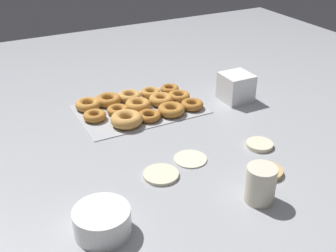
# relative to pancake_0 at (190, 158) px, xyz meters

# --- Properties ---
(ground_plane) EXTENTS (3.00, 3.00, 0.00)m
(ground_plane) POSITION_rel_pancake_0_xyz_m (-0.01, -0.06, -0.00)
(ground_plane) COLOR #9EA0A5
(pancake_0) EXTENTS (0.11, 0.11, 0.01)m
(pancake_0) POSITION_rel_pancake_0_xyz_m (0.00, 0.00, 0.00)
(pancake_0) COLOR beige
(pancake_0) RESTS_ON ground_plane
(pancake_1) EXTENTS (0.09, 0.09, 0.01)m
(pancake_1) POSITION_rel_pancake_0_xyz_m (-0.25, 0.04, 0.00)
(pancake_1) COLOR beige
(pancake_1) RESTS_ON ground_plane
(pancake_2) EXTENTS (0.11, 0.11, 0.01)m
(pancake_2) POSITION_rel_pancake_0_xyz_m (0.12, 0.04, 0.00)
(pancake_2) COLOR beige
(pancake_2) RESTS_ON ground_plane
(pancake_3) EXTENTS (0.10, 0.10, 0.02)m
(pancake_3) POSITION_rel_pancake_0_xyz_m (-0.17, 0.17, 0.00)
(pancake_3) COLOR tan
(pancake_3) RESTS_ON ground_plane
(donut_tray) EXTENTS (0.48, 0.31, 0.04)m
(donut_tray) POSITION_rel_pancake_0_xyz_m (-0.00, -0.40, 0.01)
(donut_tray) COLOR #ADAFB5
(donut_tray) RESTS_ON ground_plane
(batter_bowl) EXTENTS (0.14, 0.14, 0.07)m
(batter_bowl) POSITION_rel_pancake_0_xyz_m (0.36, 0.18, 0.03)
(batter_bowl) COLOR white
(batter_bowl) RESTS_ON ground_plane
(container_stack) EXTENTS (0.12, 0.12, 0.11)m
(container_stack) POSITION_rel_pancake_0_xyz_m (-0.39, -0.30, 0.05)
(container_stack) COLOR white
(container_stack) RESTS_ON ground_plane
(paper_cup) EXTENTS (0.08, 0.08, 0.11)m
(paper_cup) POSITION_rel_pancake_0_xyz_m (-0.07, 0.26, 0.05)
(paper_cup) COLOR beige
(paper_cup) RESTS_ON ground_plane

